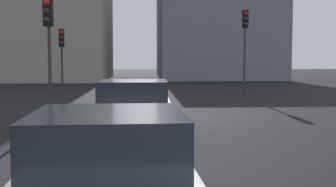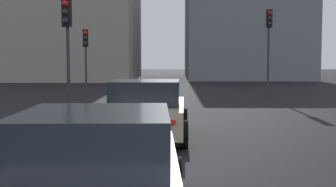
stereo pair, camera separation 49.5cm
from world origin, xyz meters
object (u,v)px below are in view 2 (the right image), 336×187
object	(u,v)px
car_beige_right_lead	(146,110)
traffic_light_near_left	(269,35)
car_white_right_second	(97,176)
traffic_light_near_right	(67,33)
traffic_light_far_left	(86,48)

from	to	relation	value
car_beige_right_lead	traffic_light_near_left	distance (m)	13.29
car_white_right_second	traffic_light_near_right	distance (m)	10.21
car_beige_right_lead	traffic_light_near_left	xyz separation A→B (m)	(11.86, -5.48, 2.48)
traffic_light_near_left	car_beige_right_lead	bearing A→B (deg)	-29.97
car_white_right_second	traffic_light_near_left	distance (m)	19.34
traffic_light_near_right	traffic_light_far_left	world-z (taller)	traffic_light_near_right
traffic_light_near_right	car_beige_right_lead	bearing A→B (deg)	48.65
car_beige_right_lead	traffic_light_far_left	world-z (taller)	traffic_light_far_left
car_beige_right_lead	car_white_right_second	distance (m)	6.48
car_beige_right_lead	car_white_right_second	world-z (taller)	car_beige_right_lead
traffic_light_near_right	car_white_right_second	bearing A→B (deg)	22.86
traffic_light_near_left	traffic_light_far_left	distance (m)	9.36
car_beige_right_lead	car_white_right_second	bearing A→B (deg)	179.73
car_white_right_second	traffic_light_near_left	bearing A→B (deg)	-19.26
car_white_right_second	traffic_light_near_right	bearing A→B (deg)	12.71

